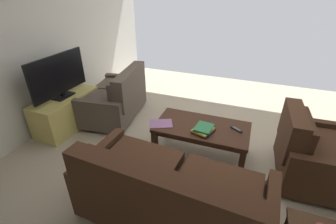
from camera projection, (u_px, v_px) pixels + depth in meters
ground_plane at (203, 150)px, 3.38m from camera, size 5.17×5.88×0.01m
wall_right at (39, 43)px, 3.53m from camera, size 0.12×5.88×2.59m
sofa_main at (170, 196)px, 2.19m from camera, size 1.84×0.97×0.89m
loveseat_near at (117, 98)px, 4.04m from camera, size 0.93×1.31×0.87m
coffee_table at (202, 130)px, 3.09m from camera, size 1.19×0.63×0.47m
tv_stand at (67, 112)px, 3.81m from camera, size 0.52×1.08×0.54m
flat_tv at (58, 76)px, 3.51m from camera, size 0.21×1.02×0.65m
armchair_side at (316, 155)px, 2.73m from camera, size 0.93×0.95×0.87m
book_stack at (204, 129)px, 2.93m from camera, size 0.28×0.30×0.07m
tv_remote at (236, 129)px, 2.97m from camera, size 0.16×0.12×0.02m
loose_magazine at (161, 124)px, 3.10m from camera, size 0.36×0.32×0.01m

